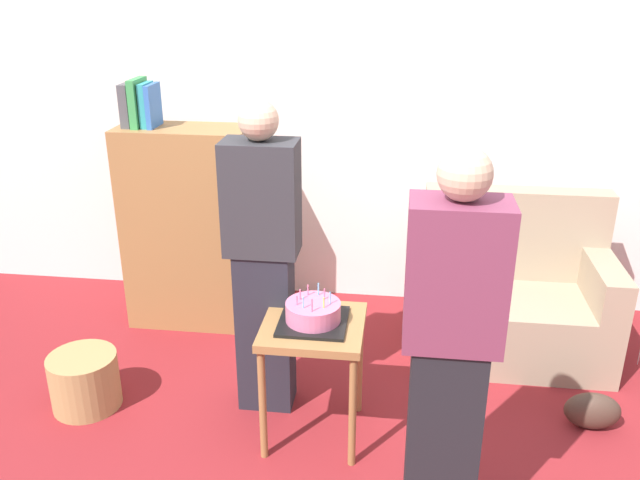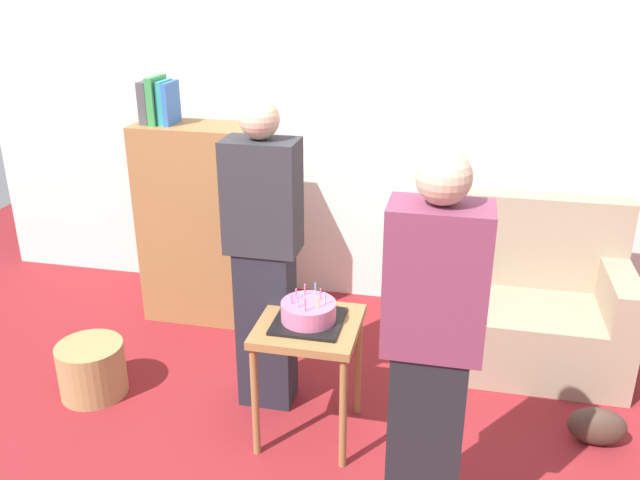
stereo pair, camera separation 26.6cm
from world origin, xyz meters
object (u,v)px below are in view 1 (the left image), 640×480
couch (513,298)px  birthday_cake (313,314)px  person_blowing_candles (263,261)px  wicker_basket (85,381)px  person_holding_cake (449,354)px  handbag (592,411)px  bookshelf (188,226)px  side_table (313,341)px

couch → birthday_cake: couch is taller
couch → person_blowing_candles: 1.63m
person_blowing_candles → wicker_basket: size_ratio=4.53×
person_holding_cake → handbag: person_holding_cake is taller
birthday_cake → person_blowing_candles: bearing=140.9°
bookshelf → side_table: (0.95, -1.07, -0.14)m
person_holding_cake → wicker_basket: (-1.83, 0.60, -0.68)m
person_blowing_candles → wicker_basket: person_blowing_candles is taller
wicker_basket → handbag: size_ratio=1.29×
wicker_basket → person_blowing_candles: bearing=9.6°
person_holding_cake → handbag: bearing=-121.0°
bookshelf → birthday_cake: (0.95, -1.07, 0.01)m
side_table → wicker_basket: 1.30m
bookshelf → person_holding_cake: 2.23m
couch → handbag: 0.84m
side_table → person_holding_cake: size_ratio=0.39×
birthday_cake → wicker_basket: 1.35m
side_table → person_holding_cake: 0.85m
bookshelf → birthday_cake: 1.43m
person_blowing_candles → person_holding_cake: (0.87, -0.76, 0.00)m
couch → wicker_basket: size_ratio=3.06×
side_table → person_holding_cake: person_holding_cake is taller
person_holding_cake → person_blowing_candles: bearing=-24.7°
bookshelf → side_table: bookshelf is taller
person_blowing_candles → handbag: (1.68, -0.01, -0.73)m
couch → side_table: size_ratio=1.75×
birthday_cake → bookshelf: bearing=131.8°
person_blowing_candles → handbag: bearing=-7.3°
side_table → handbag: (1.40, 0.22, -0.43)m
couch → handbag: bearing=-67.1°
person_holding_cake → bookshelf: bearing=-29.7°
person_holding_cake → couch: bearing=-92.1°
person_holding_cake → side_table: bearing=-25.6°
birthday_cake → person_holding_cake: person_holding_cake is taller
birthday_cake → person_blowing_candles: size_ratio=0.20×
couch → wicker_basket: (-2.32, -0.89, -0.19)m
person_holding_cake → birthday_cake: bearing=-25.6°
bookshelf → handbag: bookshelf is taller
bookshelf → person_holding_cake: (1.54, -1.60, 0.16)m
couch → side_table: 1.46m
birthday_cake → person_blowing_candles: (-0.28, 0.23, 0.15)m
couch → bookshelf: 2.07m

